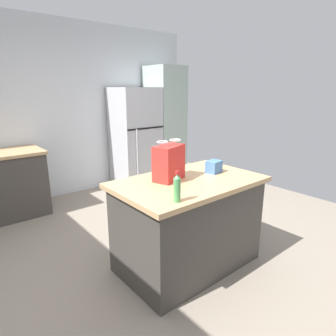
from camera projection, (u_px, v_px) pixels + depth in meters
name	position (u px, v px, depth m)	size (l,w,h in m)	color
ground	(155.00, 264.00, 2.90)	(6.17, 6.17, 0.00)	gray
back_wall	(51.00, 111.00, 4.44)	(4.96, 0.13, 2.70)	silver
kitchen_island	(188.00, 223.00, 2.79)	(1.37, 0.86, 0.88)	#423D38
refrigerator	(135.00, 138.00, 5.05)	(0.72, 0.68, 1.71)	#B7B7BC
tall_cabinet	(165.00, 125.00, 5.41)	(0.57, 0.61, 2.08)	#9EB2A8
shopping_bag	(169.00, 163.00, 2.64)	(0.34, 0.26, 0.37)	red
small_box	(214.00, 167.00, 2.89)	(0.15, 0.11, 0.12)	#4775B7
bottle	(177.00, 188.00, 2.13)	(0.05, 0.05, 0.24)	#4C9956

